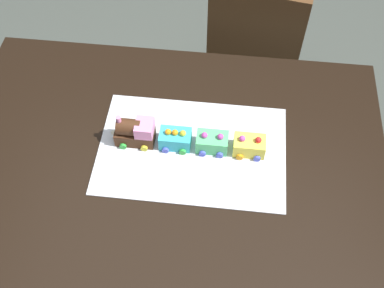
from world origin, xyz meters
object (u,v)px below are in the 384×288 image
object	(u,v)px
cake_locomotive	(135,132)
dining_table	(167,179)
chair	(255,48)
cake_car_hopper_turquoise	(175,139)
cake_car_caboose_mint_green	(212,142)
cake_car_tanker_lemon	(249,145)

from	to	relation	value
cake_locomotive	dining_table	bearing A→B (deg)	-32.44
dining_table	chair	bearing A→B (deg)	71.16
cake_car_hopper_turquoise	cake_car_caboose_mint_green	size ratio (longest dim) A/B	1.00
cake_car_tanker_lemon	chair	bearing A→B (deg)	88.02
cake_car_caboose_mint_green	chair	bearing A→B (deg)	79.31
cake_locomotive	cake_car_tanker_lemon	bearing A→B (deg)	0.00
dining_table	cake_car_hopper_turquoise	xyz separation A→B (m)	(0.02, 0.07, 0.14)
dining_table	chair	size ratio (longest dim) A/B	1.63
chair	cake_car_tanker_lemon	bearing A→B (deg)	97.31
cake_car_hopper_turquoise	cake_car_tanker_lemon	bearing A→B (deg)	0.00
cake_locomotive	cake_car_tanker_lemon	world-z (taller)	cake_locomotive
chair	cake_car_tanker_lemon	xyz separation A→B (m)	(-0.03, -0.77, 0.30)
cake_car_caboose_mint_green	cake_locomotive	bearing A→B (deg)	-180.00
dining_table	chair	world-z (taller)	chair
cake_locomotive	cake_car_caboose_mint_green	size ratio (longest dim) A/B	1.40
dining_table	cake_car_hopper_turquoise	distance (m)	0.16
dining_table	cake_locomotive	bearing A→B (deg)	147.56
cake_car_caboose_mint_green	cake_car_tanker_lemon	xyz separation A→B (m)	(0.12, 0.00, 0.00)
cake_car_hopper_turquoise	cake_car_caboose_mint_green	xyz separation A→B (m)	(0.12, 0.00, -0.00)
chair	cake_car_caboose_mint_green	distance (m)	0.83
chair	cake_car_caboose_mint_green	size ratio (longest dim) A/B	8.60
cake_car_hopper_turquoise	chair	bearing A→B (deg)	71.08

